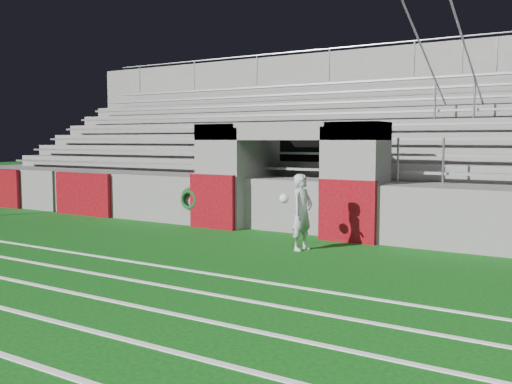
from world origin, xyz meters
The scene contains 4 objects.
ground centered at (0.00, 0.00, 0.00)m, with size 90.00×90.00×0.00m, color #0B450E.
stadium_structure centered at (0.00, 7.97, 1.49)m, with size 26.00×8.48×5.42m.
goalkeeper_with_ball centered at (1.38, 1.63, 0.77)m, with size 0.64×0.59×1.53m.
hose_coil centered at (-2.51, 2.93, 0.70)m, with size 0.59×0.15×0.59m.
Camera 1 is at (6.61, -8.42, 2.21)m, focal length 40.00 mm.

